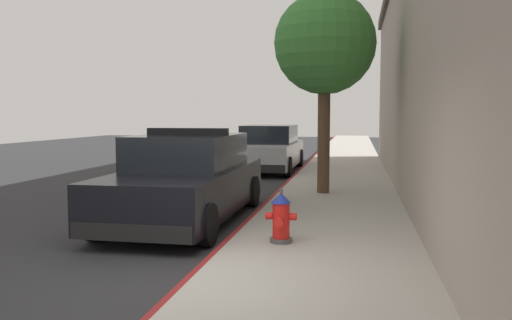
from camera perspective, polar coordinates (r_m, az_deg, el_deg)
The scene contains 7 objects.
ground_plane at distance 16.91m, azimuth -11.51°, elevation -2.02°, with size 32.97×60.00×0.20m, color #2B2B2D.
sidewalk_pavement at distance 15.63m, azimuth 9.28°, elevation -1.94°, with size 2.69×60.00×0.13m, color #ADA89E.
curb_painted_edge at distance 15.73m, azimuth 4.23°, elevation -1.84°, with size 0.08×60.00×0.13m, color maroon.
police_cruiser at distance 9.57m, azimuth -7.49°, elevation -2.17°, with size 1.94×4.84×1.68m.
parked_car_silver_ahead at distance 17.96m, azimuth 1.45°, elevation 1.17°, with size 1.94×4.84×1.56m.
fire_hydrant at distance 7.41m, azimuth 2.73°, elevation -6.28°, with size 0.44×0.40×0.76m.
street_tree at distance 12.19m, azimuth 7.46°, elevation 12.28°, with size 2.29×2.29×4.54m.
Camera 1 is at (1.77, -5.52, 1.92)m, focal length 36.89 mm.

